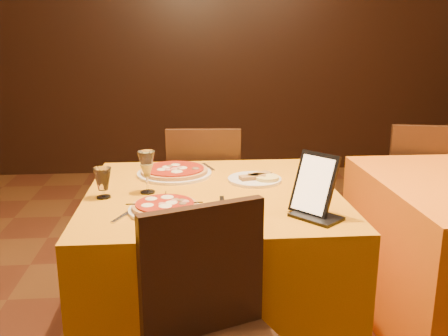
{
  "coord_description": "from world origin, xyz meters",
  "views": [
    {
      "loc": [
        -0.13,
        -1.69,
        1.42
      ],
      "look_at": [
        0.04,
        0.39,
        0.86
      ],
      "focal_mm": 40.0,
      "sensor_mm": 36.0,
      "label": 1
    }
  ],
  "objects": [
    {
      "name": "water_glass",
      "position": [
        -0.47,
        0.36,
        0.81
      ],
      "size": [
        0.08,
        0.08,
        0.13
      ],
      "primitive_type": null,
      "rotation": [
        0.0,
        0.0,
        -0.08
      ],
      "color": "silver",
      "rests_on": "main_table"
    },
    {
      "name": "cutlet_dish",
      "position": [
        0.2,
        0.55,
        0.76
      ],
      "size": [
        0.25,
        0.25,
        0.03
      ],
      "rotation": [
        0.0,
        0.0,
        -0.38
      ],
      "color": "white",
      "rests_on": "main_table"
    },
    {
      "name": "fork_near",
      "position": [
        -0.37,
        0.11,
        0.75
      ],
      "size": [
        0.08,
        0.14,
        0.01
      ],
      "primitive_type": "cube",
      "rotation": [
        0.0,
        0.0,
        1.14
      ],
      "color": "silver",
      "rests_on": "main_table"
    },
    {
      "name": "main_table",
      "position": [
        -0.01,
        0.41,
        0.38
      ],
      "size": [
        1.1,
        1.1,
        0.75
      ],
      "primitive_type": "cube",
      "color": "orange",
      "rests_on": "floor"
    },
    {
      "name": "pizza_far",
      "position": [
        -0.18,
        0.69,
        0.77
      ],
      "size": [
        0.37,
        0.37,
        0.03
      ],
      "rotation": [
        0.0,
        0.0,
        0.17
      ],
      "color": "white",
      "rests_on": "main_table"
    },
    {
      "name": "knife",
      "position": [
        0.02,
        0.17,
        0.75
      ],
      "size": [
        0.03,
        0.22,
        0.01
      ],
      "primitive_type": "cube",
      "rotation": [
        0.0,
        0.0,
        1.51
      ],
      "color": "#B5B6BC",
      "rests_on": "main_table"
    },
    {
      "name": "wine_glass",
      "position": [
        -0.29,
        0.41,
        0.84
      ],
      "size": [
        0.09,
        0.09,
        0.19
      ],
      "primitive_type": null,
      "rotation": [
        0.0,
        0.0,
        -0.41
      ],
      "color": "#D6DC7D",
      "rests_on": "main_table"
    },
    {
      "name": "fork_far",
      "position": [
        -0.01,
        0.82,
        0.75
      ],
      "size": [
        0.06,
        0.15,
        0.01
      ],
      "primitive_type": "cube",
      "rotation": [
        0.0,
        0.0,
        1.88
      ],
      "color": "#B6B5BC",
      "rests_on": "main_table"
    },
    {
      "name": "pizza_near",
      "position": [
        -0.21,
        0.16,
        0.77
      ],
      "size": [
        0.29,
        0.29,
        0.03
      ],
      "rotation": [
        0.0,
        0.0,
        0.4
      ],
      "color": "white",
      "rests_on": "main_table"
    },
    {
      "name": "chair_main_far",
      "position": [
        -0.01,
        1.24,
        0.46
      ],
      "size": [
        0.48,
        0.48,
        0.91
      ],
      "primitive_type": null,
      "rotation": [
        0.0,
        0.0,
        3.08
      ],
      "color": "black",
      "rests_on": "floor"
    },
    {
      "name": "chair_side_far",
      "position": [
        1.34,
        1.23,
        0.46
      ],
      "size": [
        0.45,
        0.45,
        0.91
      ],
      "primitive_type": null,
      "rotation": [
        0.0,
        0.0,
        2.92
      ],
      "color": "black",
      "rests_on": "floor"
    },
    {
      "name": "wall_back",
      "position": [
        0.0,
        3.5,
        1.4
      ],
      "size": [
        6.0,
        0.01,
        2.8
      ],
      "primitive_type": "cube",
      "color": "black",
      "rests_on": "floor"
    },
    {
      "name": "tablet",
      "position": [
        0.36,
        0.09,
        0.87
      ],
      "size": [
        0.18,
        0.19,
        0.23
      ],
      "primitive_type": "cube",
      "rotation": [
        -0.35,
        0.0,
        -0.86
      ],
      "color": "black",
      "rests_on": "main_table"
    }
  ]
}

